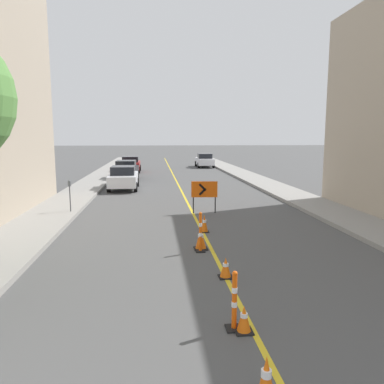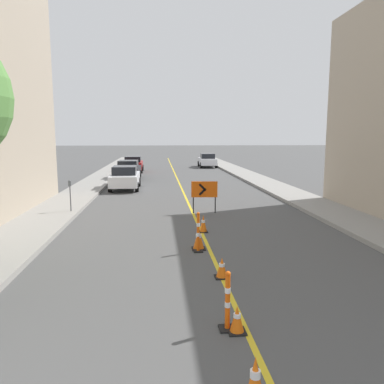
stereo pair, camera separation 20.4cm
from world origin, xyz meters
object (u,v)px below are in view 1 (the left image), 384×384
Objects in this scene: traffic_cone_fifth at (204,224)px; parked_car_curb_far at (131,164)px; traffic_cone_second at (244,319)px; parking_meter_near_curb at (70,189)px; parked_car_curb_mid at (126,170)px; parked_car_opposite_side at (205,160)px; arrow_barricade_primary at (204,191)px; delineator_post_front at (234,305)px; traffic_cone_third at (226,268)px; parked_car_curb_near at (124,178)px; delineator_post_rear at (200,235)px; traffic_cone_nearest at (266,380)px; traffic_cone_fourth at (201,239)px.

traffic_cone_fifth is 0.15× the size of parked_car_curb_far.
parking_meter_near_curb is at bearing 116.32° from traffic_cone_second.
parked_car_curb_mid reaches higher than traffic_cone_second.
parked_car_curb_mid and parked_car_curb_far have the same top height.
arrow_barricade_primary is at bearing -96.64° from parked_car_opposite_side.
parked_car_curb_mid is 3.03× the size of parking_meter_near_curb.
delineator_post_front is 31.69m from parked_car_curb_far.
parking_meter_near_curb is (-1.53, -14.21, 0.38)m from parked_car_curb_mid.
parked_car_opposite_side is at bearing 56.65° from parked_car_curb_mid.
traffic_cone_fifth is (0.08, 4.58, 0.07)m from traffic_cone_third.
arrow_barricade_primary is 0.34× the size of parked_car_curb_mid.
traffic_cone_second is 0.12× the size of parked_car_opposite_side.
delineator_post_rear is at bearing -76.74° from parked_car_curb_near.
delineator_post_front is at bearing 145.26° from traffic_cone_second.
parked_car_curb_far is at bearing 99.71° from traffic_cone_fifth.
traffic_cone_nearest is at bearing -80.89° from parked_car_curb_near.
delineator_post_rear is 26.95m from parked_car_curb_far.
delineator_post_rear is at bearing 90.42° from delineator_post_front.
parked_car_opposite_side is (8.18, 11.76, 0.00)m from parked_car_curb_mid.
traffic_cone_fourth is 0.16× the size of parked_car_curb_near.
delineator_post_rear is 0.29× the size of parked_car_curb_far.
delineator_post_rear is (-0.37, 2.21, 0.29)m from traffic_cone_third.
parked_car_curb_mid is at bearing 83.85° from parking_meter_near_curb.
parking_meter_near_curb is (-1.51, -20.63, 0.38)m from parked_car_curb_far.
traffic_cone_second is 0.97× the size of traffic_cone_third.
traffic_cone_fourth is 1.04× the size of traffic_cone_fifth.
delineator_post_rear is 32.34m from parked_car_opposite_side.
delineator_post_rear is at bearing -99.49° from traffic_cone_fourth.
parked_car_opposite_side is (4.49, 32.02, 0.25)m from delineator_post_rear.
parking_meter_near_curb is (-5.26, 10.84, 0.69)m from delineator_post_front.
parked_car_curb_far is (-3.76, 33.43, 0.46)m from traffic_cone_nearest.
traffic_cone_nearest is 1.05× the size of traffic_cone_fifth.
arrow_barricade_primary reaches higher than traffic_cone_third.
traffic_cone_fourth is 7.87m from parking_meter_near_curb.
parked_car_opposite_side is at bearing 82.25° from traffic_cone_fifth.
parked_car_curb_far reaches higher than traffic_cone_third.
delineator_post_front is 0.79× the size of parking_meter_near_curb.
traffic_cone_fifth is 7.17m from delineator_post_front.
traffic_cone_nearest reaches higher than traffic_cone_fourth.
delineator_post_front is at bearing 90.28° from traffic_cone_nearest.
parked_car_curb_near is at bearing 122.80° from arrow_barricade_primary.
traffic_cone_fifth is at bearing 88.00° from traffic_cone_second.
parking_meter_near_curb is at bearing 112.36° from traffic_cone_nearest.
delineator_post_front is at bearing -89.58° from delineator_post_rear.
parked_car_curb_near is (-3.50, 21.02, 0.46)m from traffic_cone_nearest.
arrow_barricade_primary is 15.14m from parked_car_curb_mid.
traffic_cone_third is 34.49m from parked_car_opposite_side.
delineator_post_front reaches higher than traffic_cone_second.
parking_meter_near_curb is (-9.71, -25.97, 0.38)m from parked_car_opposite_side.
parked_car_curb_mid is (-4.14, 17.90, 0.48)m from traffic_cone_fifth.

